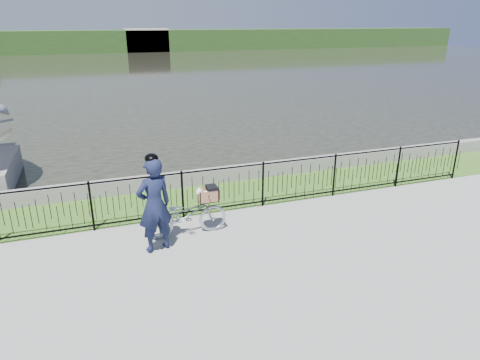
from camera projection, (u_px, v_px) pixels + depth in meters
name	position (u px, v px, depth m)	size (l,w,h in m)	color
ground	(247.00, 242.00, 8.94)	(120.00, 120.00, 0.00)	gray
grass_strip	(213.00, 196.00, 11.24)	(60.00, 2.00, 0.01)	#38601E
water	(119.00, 72.00, 38.11)	(120.00, 120.00, 0.00)	#26271D
quay_wall	(203.00, 177.00, 12.06)	(60.00, 0.30, 0.40)	slate
fence	(224.00, 189.00, 10.16)	(14.00, 0.06, 1.15)	black
far_treeline	(103.00, 41.00, 61.44)	(120.00, 6.00, 3.00)	#25431A
far_building_right	(147.00, 40.00, 61.94)	(6.00, 3.00, 3.20)	#B4A590
bicycle_rig	(187.00, 214.00, 9.10)	(1.76, 0.62, 1.06)	#ACB2B8
cyclist	(154.00, 205.00, 8.30)	(0.80, 0.64, 2.01)	#131936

